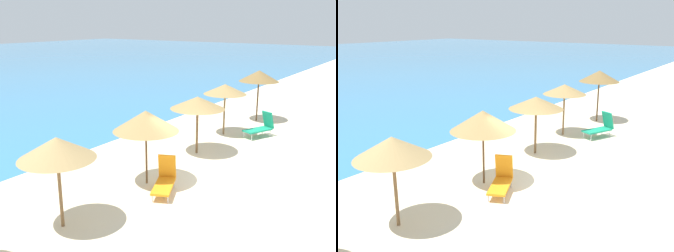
% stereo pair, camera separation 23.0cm
% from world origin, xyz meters
% --- Properties ---
extents(ground_plane, '(160.00, 160.00, 0.00)m').
position_xyz_m(ground_plane, '(0.00, 0.00, 0.00)').
color(ground_plane, beige).
extents(beach_umbrella_2, '(2.01, 2.01, 2.51)m').
position_xyz_m(beach_umbrella_2, '(-4.53, 1.72, 2.21)').
color(beach_umbrella_2, brown).
rests_on(beach_umbrella_2, ground_plane).
extents(beach_umbrella_3, '(2.18, 2.18, 2.54)m').
position_xyz_m(beach_umbrella_3, '(-1.02, 1.58, 2.19)').
color(beach_umbrella_3, brown).
rests_on(beach_umbrella_3, ground_plane).
extents(beach_umbrella_4, '(2.24, 2.24, 2.40)m').
position_xyz_m(beach_umbrella_4, '(2.60, 1.75, 2.14)').
color(beach_umbrella_4, brown).
rests_on(beach_umbrella_4, ground_plane).
extents(beach_umbrella_5, '(2.04, 2.04, 2.47)m').
position_xyz_m(beach_umbrella_5, '(5.70, 2.06, 2.22)').
color(beach_umbrella_5, brown).
rests_on(beach_umbrella_5, ground_plane).
extents(beach_umbrella_6, '(2.14, 2.14, 2.79)m').
position_xyz_m(beach_umbrella_6, '(9.13, 1.75, 2.48)').
color(beach_umbrella_6, brown).
rests_on(beach_umbrella_6, ground_plane).
extents(lounge_chair_0, '(1.54, 1.12, 1.13)m').
position_xyz_m(lounge_chair_0, '(-1.21, 0.69, 0.43)').
color(lounge_chair_0, orange).
rests_on(lounge_chair_0, ground_plane).
extents(lounge_chair_1, '(1.64, 1.16, 1.19)m').
position_xyz_m(lounge_chair_1, '(6.35, 0.42, 0.50)').
color(lounge_chair_1, '#199972').
rests_on(lounge_chair_1, ground_plane).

